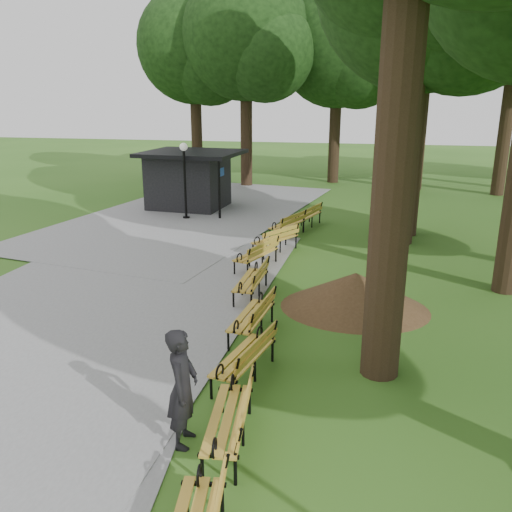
% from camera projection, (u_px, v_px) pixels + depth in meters
% --- Properties ---
extents(ground, '(100.00, 100.00, 0.00)m').
position_uv_depth(ground, '(203.00, 405.00, 8.82)').
color(ground, '#2F601B').
rests_on(ground, ground).
extents(path, '(12.00, 38.00, 0.06)m').
position_uv_depth(path, '(77.00, 314.00, 12.41)').
color(path, gray).
rests_on(path, ground).
extents(person, '(0.49, 0.70, 1.82)m').
position_uv_depth(person, '(183.00, 388.00, 7.62)').
color(person, black).
rests_on(person, ground).
extents(kiosk, '(4.35, 3.87, 2.55)m').
position_uv_depth(kiosk, '(188.00, 180.00, 23.73)').
color(kiosk, black).
rests_on(kiosk, ground).
extents(lamp_post, '(0.32, 0.32, 3.09)m').
position_uv_depth(lamp_post, '(184.00, 165.00, 21.30)').
color(lamp_post, black).
rests_on(lamp_post, ground).
extents(dirt_mound, '(2.97, 2.97, 0.90)m').
position_uv_depth(dirt_mound, '(355.00, 291.00, 12.67)').
color(dirt_mound, '#47301C').
rests_on(dirt_mound, ground).
extents(bench_2, '(0.84, 1.96, 0.88)m').
position_uv_depth(bench_2, '(228.00, 419.00, 7.70)').
color(bench_2, gold).
rests_on(bench_2, ground).
extents(bench_3, '(1.02, 1.99, 0.88)m').
position_uv_depth(bench_3, '(244.00, 357.00, 9.51)').
color(bench_3, gold).
rests_on(bench_3, ground).
extents(bench_4, '(0.82, 1.95, 0.88)m').
position_uv_depth(bench_4, '(251.00, 316.00, 11.24)').
color(bench_4, gold).
rests_on(bench_4, ground).
extents(bench_5, '(0.69, 1.92, 0.88)m').
position_uv_depth(bench_5, '(251.00, 281.00, 13.39)').
color(bench_5, gold).
rests_on(bench_5, ground).
extents(bench_6, '(1.22, 2.00, 0.88)m').
position_uv_depth(bench_6, '(256.00, 255.00, 15.57)').
color(bench_6, gold).
rests_on(bench_6, ground).
extents(bench_7, '(1.51, 1.96, 0.88)m').
position_uv_depth(bench_7, '(275.00, 239.00, 17.20)').
color(bench_7, gold).
rests_on(bench_7, ground).
extents(bench_8, '(1.29, 2.00, 0.88)m').
position_uv_depth(bench_8, '(287.00, 225.00, 19.14)').
color(bench_8, gold).
rests_on(bench_8, ground).
extents(bench_9, '(1.14, 2.00, 0.88)m').
position_uv_depth(bench_9, '(307.00, 216.00, 20.54)').
color(bench_9, gold).
rests_on(bench_9, ground).
extents(tree_backdrop, '(35.86, 9.91, 16.55)m').
position_uv_depth(tree_backdrop, '(466.00, 24.00, 26.56)').
color(tree_backdrop, black).
rests_on(tree_backdrop, ground).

